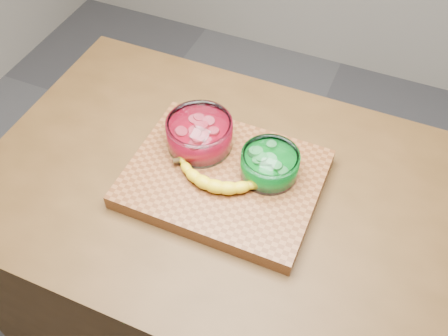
% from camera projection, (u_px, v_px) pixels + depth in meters
% --- Properties ---
extents(ground, '(3.50, 3.50, 0.00)m').
position_uv_depth(ground, '(224.00, 329.00, 1.90)').
color(ground, '#535358').
rests_on(ground, ground).
extents(counter, '(1.20, 0.80, 0.90)m').
position_uv_depth(counter, '(224.00, 273.00, 1.56)').
color(counter, '#4B3016').
rests_on(counter, ground).
extents(cutting_board, '(0.45, 0.35, 0.04)m').
position_uv_depth(cutting_board, '(224.00, 179.00, 1.20)').
color(cutting_board, brown).
rests_on(cutting_board, counter).
extents(bowl_red, '(0.16, 0.16, 0.08)m').
position_uv_depth(bowl_red, '(200.00, 134.00, 1.21)').
color(bowl_red, white).
rests_on(bowl_red, cutting_board).
extents(bowl_green, '(0.14, 0.14, 0.06)m').
position_uv_depth(bowl_green, '(270.00, 164.00, 1.16)').
color(bowl_green, white).
rests_on(bowl_green, cutting_board).
extents(banana, '(0.25, 0.12, 0.04)m').
position_uv_depth(banana, '(218.00, 175.00, 1.16)').
color(banana, gold).
rests_on(banana, cutting_board).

